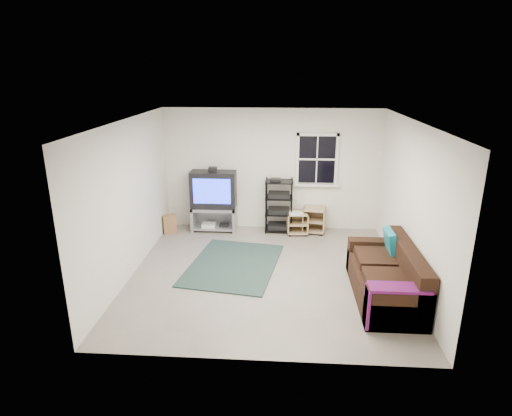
# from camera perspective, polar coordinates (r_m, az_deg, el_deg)

# --- Properties ---
(room) EXTENTS (4.60, 4.62, 4.60)m
(room) POSITION_cam_1_polar(r_m,az_deg,el_deg) (9.14, 8.11, 5.99)
(room) COLOR gray
(room) RESTS_ON ground
(tv_unit) EXTENTS (0.96, 0.48, 1.41)m
(tv_unit) POSITION_cam_1_polar(r_m,az_deg,el_deg) (9.19, -5.67, 1.61)
(tv_unit) COLOR gray
(tv_unit) RESTS_ON ground
(av_rack) EXTENTS (0.58, 0.42, 1.16)m
(av_rack) POSITION_cam_1_polar(r_m,az_deg,el_deg) (9.17, 3.05, -0.10)
(av_rack) COLOR black
(av_rack) RESTS_ON ground
(side_table_left) EXTENTS (0.53, 0.53, 0.54)m
(side_table_left) POSITION_cam_1_polar(r_m,az_deg,el_deg) (9.28, 7.79, -1.42)
(side_table_left) COLOR tan
(side_table_left) RESTS_ON ground
(side_table_right) EXTENTS (0.46, 0.47, 0.50)m
(side_table_right) POSITION_cam_1_polar(r_m,az_deg,el_deg) (9.14, 5.50, -1.73)
(side_table_right) COLOR tan
(side_table_right) RESTS_ON ground
(sofa) EXTENTS (0.87, 1.97, 0.90)m
(sofa) POSITION_cam_1_polar(r_m,az_deg,el_deg) (6.92, 17.10, -8.95)
(sofa) COLOR black
(sofa) RESTS_ON ground
(shag_rug) EXTENTS (1.79, 2.25, 0.02)m
(shag_rug) POSITION_cam_1_polar(r_m,az_deg,el_deg) (7.77, -3.02, -7.52)
(shag_rug) COLOR #311E16
(shag_rug) RESTS_ON ground
(paper_bag) EXTENTS (0.33, 0.28, 0.39)m
(paper_bag) POSITION_cam_1_polar(r_m,az_deg,el_deg) (9.35, -11.45, -2.08)
(paper_bag) COLOR #9E7146
(paper_bag) RESTS_ON ground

